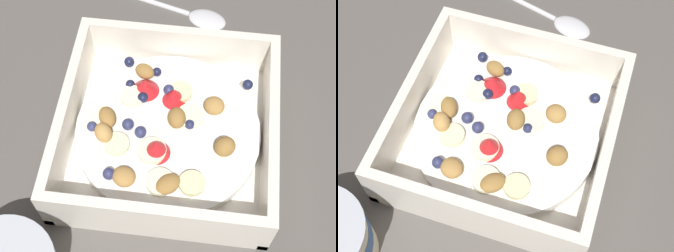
{
  "view_description": "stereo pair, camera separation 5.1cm",
  "coord_description": "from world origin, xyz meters",
  "views": [
    {
      "loc": [
        -0.27,
        -0.02,
        0.47
      ],
      "look_at": [
        -0.02,
        0.01,
        0.03
      ],
      "focal_mm": 53.31,
      "sensor_mm": 36.0,
      "label": 1
    },
    {
      "loc": [
        -0.26,
        -0.07,
        0.47
      ],
      "look_at": [
        -0.02,
        0.01,
        0.03
      ],
      "focal_mm": 53.31,
      "sensor_mm": 36.0,
      "label": 2
    }
  ],
  "objects": [
    {
      "name": "ground_plane",
      "position": [
        0.0,
        0.0,
        0.0
      ],
      "size": [
        2.4,
        2.4,
        0.0
      ],
      "primitive_type": "plane",
      "color": "#56514C"
    },
    {
      "name": "fruit_bowl",
      "position": [
        -0.02,
        0.01,
        0.02
      ],
      "size": [
        0.22,
        0.22,
        0.06
      ],
      "color": "white",
      "rests_on": "ground"
    },
    {
      "name": "spoon",
      "position": [
        0.17,
        0.01,
        0.0
      ],
      "size": [
        0.07,
        0.17,
        0.01
      ],
      "color": "silver",
      "rests_on": "ground"
    }
  ]
}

